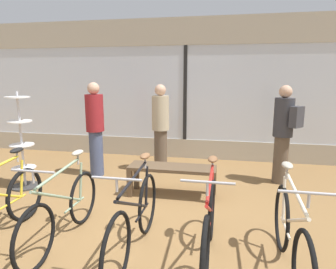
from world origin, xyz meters
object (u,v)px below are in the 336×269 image
(bicycle_center, at_px, (135,219))
(customer_near_rack, at_px, (284,131))
(bicycle_left, at_px, (63,210))
(accessory_rack, at_px, (22,149))
(bicycle_far_right, at_px, (291,237))
(bicycle_right, at_px, (209,225))
(display_bench, at_px, (172,172))
(customer_mid_floor, at_px, (95,127))
(customer_by_window, at_px, (161,126))

(bicycle_center, xyz_separation_m, customer_near_rack, (1.92, 2.67, 0.55))
(bicycle_left, bearing_deg, accessory_rack, 137.42)
(bicycle_far_right, bearing_deg, accessory_rack, 158.32)
(bicycle_right, bearing_deg, display_bench, 112.54)
(bicycle_right, distance_m, accessory_rack, 3.66)
(bicycle_center, distance_m, customer_mid_floor, 2.92)
(bicycle_center, distance_m, bicycle_right, 0.79)
(accessory_rack, bearing_deg, bicycle_right, -25.13)
(bicycle_center, distance_m, customer_by_window, 2.97)
(bicycle_far_right, height_order, display_bench, bicycle_far_right)
(bicycle_center, relative_size, customer_near_rack, 1.02)
(bicycle_left, distance_m, customer_near_rack, 3.87)
(bicycle_left, relative_size, bicycle_right, 0.98)
(customer_by_window, bearing_deg, customer_near_rack, -5.78)
(bicycle_far_right, height_order, customer_mid_floor, customer_mid_floor)
(bicycle_center, distance_m, display_bench, 1.70)
(bicycle_center, distance_m, customer_near_rack, 3.34)
(bicycle_right, relative_size, customer_mid_floor, 0.97)
(display_bench, height_order, customer_by_window, customer_by_window)
(bicycle_left, bearing_deg, bicycle_center, -5.39)
(bicycle_right, distance_m, customer_by_window, 3.15)
(accessory_rack, xyz_separation_m, customer_mid_floor, (0.97, 0.85, 0.27))
(bicycle_left, xyz_separation_m, customer_by_window, (0.53, 2.82, 0.54))
(accessory_rack, distance_m, customer_by_window, 2.54)
(bicycle_right, height_order, customer_by_window, customer_by_window)
(accessory_rack, bearing_deg, customer_near_rack, 13.95)
(bicycle_left, bearing_deg, bicycle_right, -2.11)
(bicycle_left, bearing_deg, bicycle_far_right, -3.16)
(customer_near_rack, height_order, customer_mid_floor, customer_mid_floor)
(customer_mid_floor, bearing_deg, bicycle_far_right, -38.47)
(bicycle_left, distance_m, bicycle_far_right, 2.47)
(bicycle_center, height_order, display_bench, bicycle_center)
(customer_mid_floor, bearing_deg, bicycle_left, -74.48)
(accessory_rack, height_order, display_bench, accessory_rack)
(customer_mid_floor, bearing_deg, bicycle_right, -45.82)
(bicycle_center, height_order, customer_near_rack, customer_near_rack)
(bicycle_far_right, xyz_separation_m, customer_by_window, (-1.94, 2.96, 0.52))
(bicycle_center, relative_size, display_bench, 1.28)
(customer_by_window, xyz_separation_m, customer_mid_floor, (-1.17, -0.48, 0.03))
(customer_near_rack, bearing_deg, bicycle_left, -137.43)
(bicycle_far_right, bearing_deg, bicycle_center, 178.12)
(customer_near_rack, relative_size, customer_mid_floor, 0.98)
(bicycle_far_right, relative_size, display_bench, 1.25)
(bicycle_far_right, distance_m, display_bench, 2.29)
(bicycle_far_right, bearing_deg, customer_by_window, 123.25)
(bicycle_center, xyz_separation_m, bicycle_far_right, (1.57, -0.05, -0.00))
(display_bench, bearing_deg, customer_near_rack, 28.05)
(customer_by_window, distance_m, customer_mid_floor, 1.27)
(bicycle_left, relative_size, accessory_rack, 1.02)
(customer_by_window, bearing_deg, bicycle_left, -100.56)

